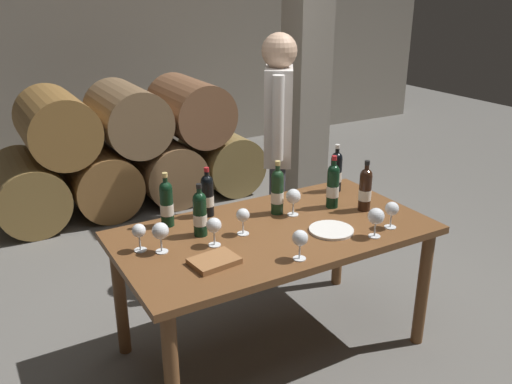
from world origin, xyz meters
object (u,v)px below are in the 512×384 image
wine_glass_4 (243,216)px  dining_table (274,244)px  wine_glass_1 (160,232)px  wine_bottle_6 (336,171)px  sommelier_presenting (278,135)px  wine_glass_3 (293,197)px  wine_bottle_3 (277,191)px  wine_glass_6 (214,226)px  wine_bottle_5 (200,213)px  wine_glass_5 (376,217)px  wine_bottle_2 (333,185)px  wine_glass_2 (392,210)px  wine_bottle_4 (167,203)px  serving_plate (331,230)px  tasting_notebook (214,261)px  wine_glass_7 (300,239)px  wine_bottle_1 (365,189)px  wine_glass_0 (139,232)px  wine_bottle_0 (207,195)px

wine_glass_4 → dining_table: bearing=-11.0°
wine_glass_1 → wine_glass_4: wine_glass_1 is taller
wine_bottle_6 → sommelier_presenting: sommelier_presenting is taller
wine_bottle_6 → wine_glass_3: 0.49m
wine_bottle_3 → wine_glass_1: size_ratio=2.01×
wine_glass_1 → wine_glass_6: 0.27m
wine_bottle_5 → dining_table: bearing=-20.1°
dining_table → wine_glass_4: size_ratio=11.64×
wine_bottle_6 → wine_glass_5: wine_bottle_6 is taller
wine_bottle_2 → sommelier_presenting: 0.67m
wine_glass_2 → wine_glass_5: (-0.15, -0.04, 0.01)m
wine_bottle_4 → wine_bottle_5: 0.23m
dining_table → serving_plate: 0.32m
tasting_notebook → wine_glass_1: bearing=119.4°
wine_glass_7 → serving_plate: (0.32, 0.17, -0.10)m
wine_bottle_6 → wine_glass_6: 1.06m
wine_bottle_1 → wine_glass_0: size_ratio=2.10×
wine_bottle_4 → wine_bottle_2: bearing=-14.2°
wine_bottle_3 → sommelier_presenting: 0.69m
wine_glass_5 → tasting_notebook: wine_glass_5 is taller
wine_bottle_3 → wine_glass_5: wine_bottle_3 is taller
wine_bottle_6 → wine_glass_3: size_ratio=1.93×
wine_bottle_3 → wine_bottle_5: (-0.50, -0.05, -0.01)m
wine_bottle_6 → serving_plate: (-0.40, -0.48, -0.12)m
sommelier_presenting → wine_glass_6: bearing=-138.3°
wine_bottle_2 → tasting_notebook: size_ratio=1.44×
wine_glass_4 → wine_glass_7: size_ratio=0.96×
tasting_notebook → wine_glass_6: bearing=57.2°
wine_bottle_0 → sommelier_presenting: bearing=28.9°
dining_table → wine_bottle_2: (0.46, 0.10, 0.23)m
dining_table → wine_bottle_5: size_ratio=5.91×
wine_glass_5 → wine_glass_6: bearing=157.1°
dining_table → wine_glass_3: wine_glass_3 is taller
wine_glass_5 → serving_plate: 0.25m
wine_glass_0 → sommelier_presenting: 1.36m
serving_plate → sommelier_presenting: 0.99m
wine_bottle_1 → wine_bottle_6: bearing=81.6°
wine_glass_1 → wine_glass_5: size_ratio=0.98×
wine_glass_4 → wine_glass_7: wine_glass_7 is taller
wine_bottle_0 → wine_glass_6: bearing=-110.3°
wine_bottle_3 → wine_glass_0: (-0.84, -0.06, -0.03)m
dining_table → wine_glass_7: 0.41m
wine_bottle_0 → wine_bottle_1: bearing=-24.9°
wine_bottle_2 → wine_glass_2: 0.41m
wine_bottle_1 → wine_bottle_6: 0.34m
wine_bottle_6 → sommelier_presenting: size_ratio=0.18×
wine_glass_3 → tasting_notebook: bearing=-155.3°
wine_bottle_6 → wine_glass_0: wine_bottle_6 is taller
wine_glass_2 → wine_glass_4: bearing=156.0°
wine_bottle_5 → wine_glass_4: wine_bottle_5 is taller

